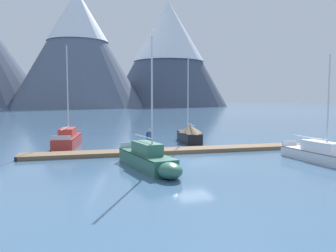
% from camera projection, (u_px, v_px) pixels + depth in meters
% --- Properties ---
extents(ground_plane, '(700.00, 700.00, 0.00)m').
position_uv_depth(ground_plane, '(194.00, 161.00, 23.30)').
color(ground_plane, '#426689').
extents(mountain_central_massif, '(69.46, 69.46, 61.25)m').
position_uv_depth(mountain_central_massif, '(78.00, 47.00, 175.27)').
color(mountain_central_massif, slate).
rests_on(mountain_central_massif, ground).
extents(mountain_shoulder_ridge, '(73.20, 73.20, 64.79)m').
position_uv_depth(mountain_shoulder_ridge, '(169.00, 50.00, 207.18)').
color(mountain_shoulder_ridge, '#424C60').
rests_on(mountain_shoulder_ridge, ground).
extents(dock, '(23.97, 3.29, 0.30)m').
position_uv_depth(dock, '(175.00, 151.00, 27.09)').
color(dock, brown).
rests_on(dock, ground).
extents(sailboat_nearest_berth, '(2.84, 7.37, 9.19)m').
position_uv_depth(sailboat_nearest_berth, '(68.00, 139.00, 30.46)').
color(sailboat_nearest_berth, '#B2332D').
rests_on(sailboat_nearest_berth, ground).
extents(sailboat_second_berth, '(2.50, 7.34, 8.00)m').
position_uv_depth(sailboat_second_berth, '(149.00, 159.00, 20.44)').
color(sailboat_second_berth, '#336B56').
rests_on(sailboat_second_berth, ground).
extents(sailboat_mid_dock_port, '(2.19, 6.27, 8.61)m').
position_uv_depth(sailboat_mid_dock_port, '(188.00, 134.00, 33.52)').
color(sailboat_mid_dock_port, black).
rests_on(sailboat_mid_dock_port, ground).
extents(sailboat_mid_dock_starboard, '(1.64, 7.40, 7.27)m').
position_uv_depth(sailboat_mid_dock_starboard, '(324.00, 155.00, 22.49)').
color(sailboat_mid_dock_starboard, silver).
rests_on(sailboat_mid_dock_starboard, ground).
extents(person_on_dock, '(0.57, 0.32, 1.69)m').
position_uv_depth(person_on_dock, '(149.00, 138.00, 26.22)').
color(person_on_dock, brown).
rests_on(person_on_dock, dock).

